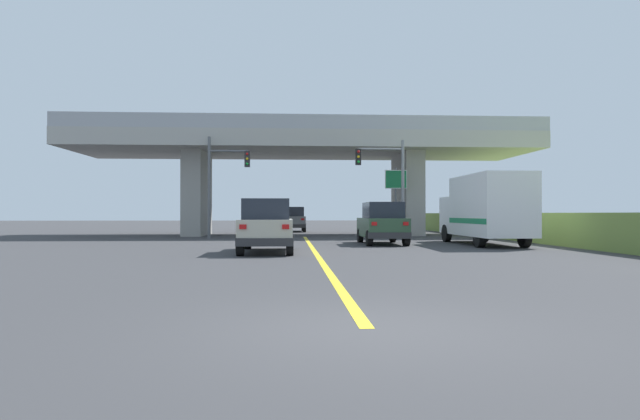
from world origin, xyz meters
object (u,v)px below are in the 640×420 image
at_px(box_truck, 485,209).
at_px(suv_lead, 267,226).
at_px(sedan_oncoming, 293,219).
at_px(traffic_signal_farside, 222,176).
at_px(highway_sign, 396,187).
at_px(traffic_signal_nearside, 387,175).
at_px(suv_crossing, 382,223).

bearing_deg(box_truck, suv_lead, -156.89).
bearing_deg(sedan_oncoming, traffic_signal_farside, -109.84).
xyz_separation_m(box_truck, sedan_oncoming, (-8.92, 19.70, -0.68)).
distance_m(suv_lead, traffic_signal_farside, 12.69).
relative_size(box_truck, highway_sign, 1.63).
distance_m(box_truck, traffic_signal_farside, 15.46).
bearing_deg(highway_sign, traffic_signal_nearside, -111.59).
distance_m(suv_lead, suv_crossing, 7.48).
bearing_deg(suv_crossing, suv_lead, -135.30).
height_order(sedan_oncoming, highway_sign, highway_sign).
bearing_deg(highway_sign, box_truck, -75.76).
bearing_deg(suv_crossing, traffic_signal_farside, 141.86).
xyz_separation_m(suv_crossing, traffic_signal_nearside, (1.34, 5.89, 2.75)).
height_order(sedan_oncoming, traffic_signal_farside, traffic_signal_farside).
bearing_deg(traffic_signal_farside, box_truck, -30.04).
bearing_deg(traffic_signal_farside, highway_sign, 9.13).
height_order(traffic_signal_nearside, highway_sign, traffic_signal_nearside).
distance_m(box_truck, traffic_signal_nearside, 7.90).
xyz_separation_m(box_truck, traffic_signal_nearside, (-3.42, 6.82, 2.07)).
xyz_separation_m(suv_crossing, sedan_oncoming, (-4.16, 18.77, 0.00)).
height_order(traffic_signal_farside, highway_sign, traffic_signal_farside).
bearing_deg(highway_sign, suv_lead, -119.31).
bearing_deg(suv_lead, highway_sign, 60.69).
height_order(suv_lead, sedan_oncoming, same).
relative_size(suv_lead, suv_crossing, 1.06).
bearing_deg(suv_lead, box_truck, 23.11).
height_order(suv_crossing, traffic_signal_nearside, traffic_signal_nearside).
xyz_separation_m(sedan_oncoming, traffic_signal_farside, (-4.34, -12.03, 2.74)).
relative_size(box_truck, traffic_signal_nearside, 1.23).
distance_m(suv_lead, traffic_signal_nearside, 13.26).
distance_m(suv_lead, box_truck, 11.00).
xyz_separation_m(suv_lead, traffic_signal_nearside, (6.68, 11.13, 2.75)).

